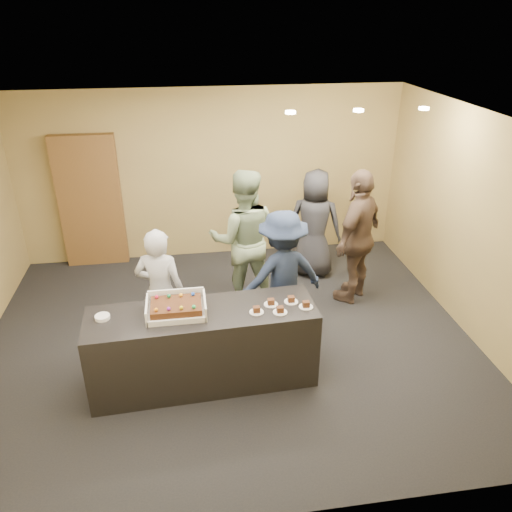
% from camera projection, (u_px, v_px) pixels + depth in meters
% --- Properties ---
extents(room, '(6.04, 6.00, 2.70)m').
position_uv_depth(room, '(227.00, 241.00, 5.67)').
color(room, black).
rests_on(room, ground).
extents(serving_counter, '(2.43, 0.82, 0.90)m').
position_uv_depth(serving_counter, '(204.00, 347.00, 5.37)').
color(serving_counter, black).
rests_on(serving_counter, floor).
extents(storage_cabinet, '(0.95, 0.15, 2.08)m').
position_uv_depth(storage_cabinet, '(90.00, 202.00, 7.69)').
color(storage_cabinet, brown).
rests_on(storage_cabinet, floor).
extents(cake_box, '(0.61, 0.42, 0.18)m').
position_uv_depth(cake_box, '(177.00, 309.00, 5.14)').
color(cake_box, white).
rests_on(cake_box, serving_counter).
extents(sheet_cake, '(0.51, 0.36, 0.11)m').
position_uv_depth(sheet_cake, '(176.00, 306.00, 5.10)').
color(sheet_cake, '#3F220E').
rests_on(sheet_cake, cake_box).
extents(plate_stack, '(0.15, 0.15, 0.04)m').
position_uv_depth(plate_stack, '(102.00, 317.00, 5.05)').
color(plate_stack, white).
rests_on(plate_stack, serving_counter).
extents(slice_a, '(0.15, 0.15, 0.07)m').
position_uv_depth(slice_a, '(257.00, 310.00, 5.16)').
color(slice_a, white).
rests_on(slice_a, serving_counter).
extents(slice_b, '(0.15, 0.15, 0.07)m').
position_uv_depth(slice_b, '(271.00, 303.00, 5.29)').
color(slice_b, white).
rests_on(slice_b, serving_counter).
extents(slice_c, '(0.15, 0.15, 0.07)m').
position_uv_depth(slice_c, '(280.00, 310.00, 5.15)').
color(slice_c, white).
rests_on(slice_c, serving_counter).
extents(slice_d, '(0.15, 0.15, 0.07)m').
position_uv_depth(slice_d, '(291.00, 300.00, 5.34)').
color(slice_d, white).
rests_on(slice_d, serving_counter).
extents(slice_e, '(0.15, 0.15, 0.07)m').
position_uv_depth(slice_e, '(306.00, 305.00, 5.25)').
color(slice_e, white).
rests_on(slice_e, serving_counter).
extents(person_server_grey, '(0.65, 0.51, 1.58)m').
position_uv_depth(person_server_grey, '(161.00, 292.00, 5.75)').
color(person_server_grey, '#AFB0B5').
rests_on(person_server_grey, floor).
extents(person_sage_man, '(0.98, 0.79, 1.92)m').
position_uv_depth(person_sage_man, '(243.00, 239.00, 6.65)').
color(person_sage_man, gray).
rests_on(person_sage_man, floor).
extents(person_navy_man, '(1.17, 0.82, 1.64)m').
position_uv_depth(person_navy_man, '(282.00, 275.00, 6.05)').
color(person_navy_man, '#1E2943').
rests_on(person_navy_man, floor).
extents(person_brown_extra, '(1.11, 1.11, 1.89)m').
position_uv_depth(person_brown_extra, '(358.00, 237.00, 6.76)').
color(person_brown_extra, brown).
rests_on(person_brown_extra, floor).
extents(person_dark_suit, '(0.94, 0.78, 1.66)m').
position_uv_depth(person_dark_suit, '(314.00, 224.00, 7.46)').
color(person_dark_suit, '#28282E').
rests_on(person_dark_suit, floor).
extents(ceiling_spotlights, '(1.72, 0.12, 0.03)m').
position_uv_depth(ceiling_spotlights, '(358.00, 110.00, 5.74)').
color(ceiling_spotlights, '#FFEAC6').
rests_on(ceiling_spotlights, ceiling).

